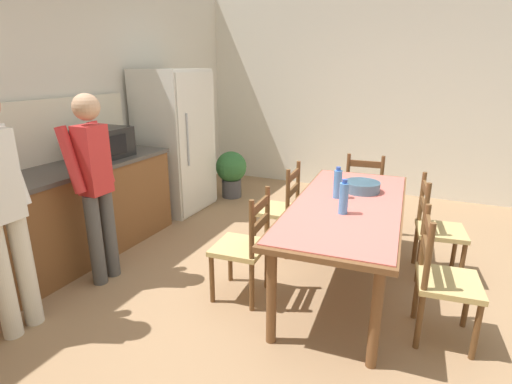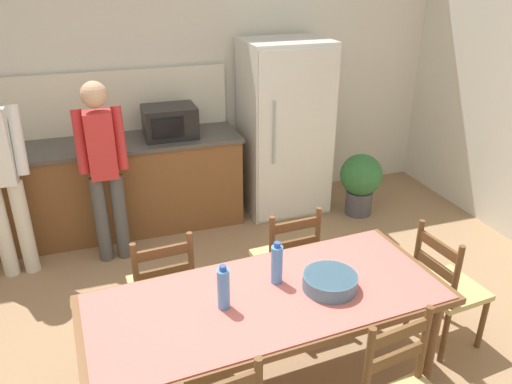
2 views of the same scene
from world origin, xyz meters
name	(u,v)px [view 2 (image 2 of 2)]	position (x,y,z in m)	size (l,w,h in m)	color
ground_plane	(211,374)	(0.00, 0.00, 0.00)	(8.32, 8.32, 0.00)	#9E7A56
wall_back	(142,75)	(0.00, 2.66, 1.45)	(6.52, 0.12, 2.90)	silver
kitchen_counter	(91,190)	(-0.63, 2.23, 0.47)	(2.94, 0.66, 0.93)	brown
counter_splashback	(79,105)	(-0.63, 2.54, 1.23)	(2.90, 0.03, 0.60)	#EFE8CB
refrigerator	(285,128)	(1.36, 2.19, 0.90)	(0.85, 0.73, 1.79)	silver
microwave	(170,122)	(0.18, 2.21, 1.08)	(0.50, 0.39, 0.30)	black
dining_table	(267,307)	(0.30, -0.26, 0.68)	(2.14, 1.00, 0.75)	brown
bottle_near_centre	(224,288)	(0.04, -0.28, 0.88)	(0.07, 0.07, 0.27)	#4C8ED6
bottle_off_centre	(277,264)	(0.39, -0.15, 0.88)	(0.07, 0.07, 0.27)	#4C8ED6
serving_bowl	(330,281)	(0.66, -0.31, 0.80)	(0.32, 0.32, 0.09)	slate
chair_side_far_right	(286,260)	(0.72, 0.49, 0.44)	(0.44, 0.42, 0.91)	brown
chair_head_end	(446,288)	(1.63, -0.18, 0.44)	(0.44, 0.46, 0.91)	brown
chair_side_far_left	(162,288)	(-0.22, 0.43, 0.44)	(0.45, 0.43, 0.91)	brown
person_at_sink	(0,170)	(-1.28, 1.71, 0.96)	(0.43, 0.30, 1.71)	silver
person_at_counter	(104,165)	(-0.48, 1.69, 0.91)	(0.41, 0.28, 1.62)	#4C4C4C
potted_plant	(361,180)	(2.07, 1.76, 0.39)	(0.44, 0.44, 0.67)	#4C4C51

